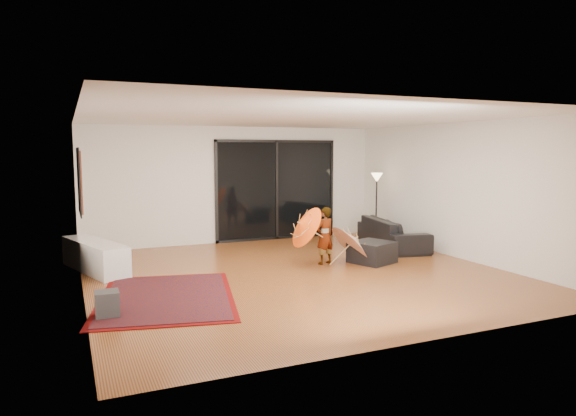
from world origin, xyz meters
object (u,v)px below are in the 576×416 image
media_console (95,256)px  child (325,236)px  sofa (392,233)px  ottoman (372,252)px

media_console → child: 4.19m
sofa → ottoman: 1.74m
media_console → ottoman: (4.92, -1.38, -0.06)m
ottoman → child: child is taller
media_console → ottoman: size_ratio=2.70×
sofa → media_console: bearing=99.5°
media_console → child: bearing=-34.1°
media_console → sofa: 6.20m
media_console → ottoman: media_console is taller
child → ottoman: bearing=149.2°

